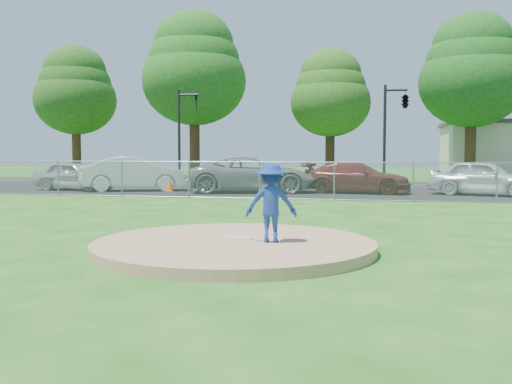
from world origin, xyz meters
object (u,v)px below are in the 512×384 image
(tree_center, at_px, (330,93))
(pitcher, at_px, (271,203))
(traffic_signal_center, at_px, (403,103))
(tree_left, at_px, (194,68))
(parked_car_white, at_px, (135,174))
(traffic_cone, at_px, (170,185))
(tree_far_left, at_px, (75,90))
(tree_right, at_px, (472,70))
(parked_car_silver, at_px, (76,176))
(traffic_signal_left, at_px, (183,128))
(parked_car_gray, at_px, (252,175))
(parked_car_pearl, at_px, (483,178))
(parked_car_darkred, at_px, (357,178))

(tree_center, distance_m, pitcher, 34.50)
(traffic_signal_center, bearing_deg, tree_left, 148.98)
(parked_car_white, bearing_deg, traffic_cone, -121.29)
(tree_far_left, relative_size, tree_right, 0.92)
(traffic_signal_center, height_order, parked_car_white, traffic_signal_center)
(traffic_signal_center, bearing_deg, traffic_cone, -148.00)
(tree_far_left, height_order, traffic_signal_center, tree_far_left)
(parked_car_silver, bearing_deg, parked_car_white, -78.50)
(tree_center, relative_size, traffic_signal_left, 1.76)
(traffic_signal_center, bearing_deg, parked_car_gray, -138.18)
(traffic_cone, height_order, parked_car_pearl, parked_car_pearl)
(tree_right, height_order, traffic_cone, tree_right)
(parked_car_darkred, bearing_deg, parked_car_silver, 101.16)
(pitcher, xyz_separation_m, parked_car_white, (-9.65, 15.46, -0.10))
(tree_far_left, bearing_deg, parked_car_pearl, -30.33)
(tree_center, distance_m, traffic_signal_left, 14.63)
(tree_left, distance_m, parked_car_silver, 17.48)
(tree_center, height_order, traffic_signal_center, tree_center)
(parked_car_white, bearing_deg, tree_left, -14.41)
(pitcher, xyz_separation_m, parked_car_gray, (-3.83, 15.68, -0.11))
(tree_far_left, xyz_separation_m, parked_car_pearl, (29.19, -17.08, -6.27))
(traffic_cone, height_order, parked_car_darkred, parked_car_darkred)
(parked_car_silver, bearing_deg, pitcher, -132.26)
(pitcher, bearing_deg, tree_right, -112.47)
(traffic_signal_left, relative_size, parked_car_silver, 1.33)
(tree_right, xyz_separation_m, parked_car_silver, (-21.02, -16.75, -6.92))
(tree_center, xyz_separation_m, parked_car_white, (-7.93, -18.55, -5.62))
(traffic_cone, bearing_deg, traffic_signal_center, 32.00)
(traffic_cone, height_order, parked_car_gray, parked_car_gray)
(traffic_cone, bearing_deg, pitcher, -62.92)
(parked_car_gray, bearing_deg, parked_car_white, 79.21)
(tree_far_left, relative_size, traffic_signal_center, 1.92)
(traffic_signal_left, height_order, parked_car_gray, traffic_signal_left)
(tree_right, bearing_deg, parked_car_darkred, -114.71)
(tree_far_left, distance_m, parked_car_darkred, 29.76)
(tree_left, bearing_deg, pitcher, -69.29)
(traffic_signal_center, distance_m, parked_car_darkred, 7.36)
(traffic_signal_left, relative_size, parked_car_gray, 0.94)
(tree_center, bearing_deg, tree_far_left, -177.27)
(parked_car_silver, bearing_deg, parked_car_darkred, -78.27)
(tree_center, xyz_separation_m, parked_car_darkred, (2.72, -17.83, -5.75))
(tree_left, height_order, parked_car_white, tree_left)
(traffic_signal_left, xyz_separation_m, parked_car_white, (-0.17, -6.55, -2.51))
(traffic_signal_left, xyz_separation_m, parked_car_darkred, (10.48, -5.83, -2.64))
(tree_right, relative_size, parked_car_silver, 2.75)
(parked_car_white, relative_size, parked_car_pearl, 1.12)
(parked_car_gray, bearing_deg, traffic_signal_left, 28.80)
(tree_left, xyz_separation_m, pitcher, (11.72, -31.01, -7.29))
(parked_car_silver, bearing_deg, tree_center, -22.55)
(parked_car_silver, distance_m, parked_car_pearl, 19.22)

